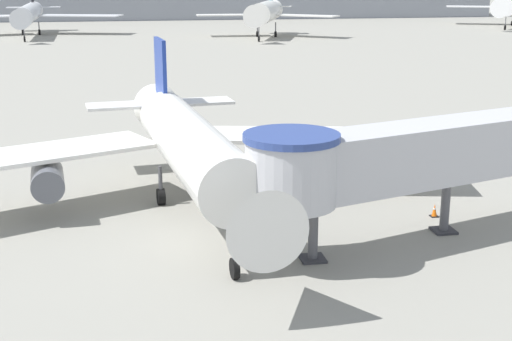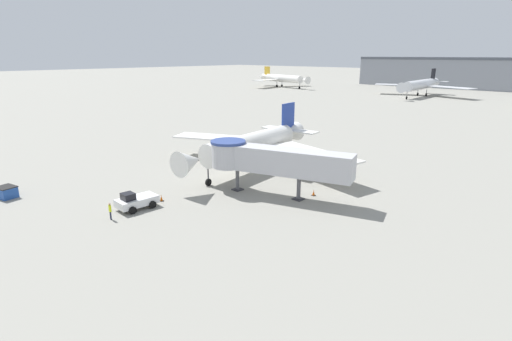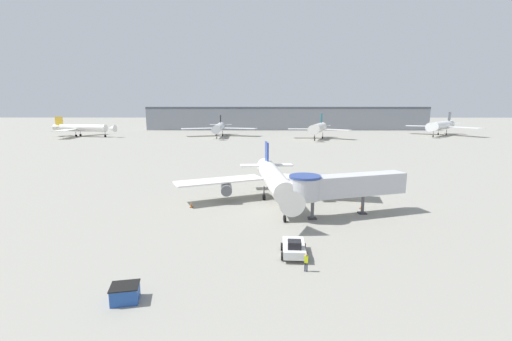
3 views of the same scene
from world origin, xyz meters
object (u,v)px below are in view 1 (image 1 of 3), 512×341
main_airplane (189,145)px  jet_bridge (387,158)px  background_jet_teal_tail (265,12)px  traffic_cone_starboard_wing (434,211)px  background_jet_black_tail (29,14)px

main_airplane → jet_bridge: size_ratio=1.88×
background_jet_teal_tail → main_airplane: bearing=-84.3°
traffic_cone_starboard_wing → background_jet_black_tail: bearing=106.2°
traffic_cone_starboard_wing → background_jet_teal_tail: bearing=83.8°
background_jet_black_tail → jet_bridge: bearing=-78.5°
background_jet_black_tail → background_jet_teal_tail: background_jet_teal_tail is taller
traffic_cone_starboard_wing → background_jet_black_tail: (-34.51, 119.01, 4.08)m
traffic_cone_starboard_wing → background_jet_teal_tail: 107.54m
jet_bridge → background_jet_teal_tail: background_jet_teal_tail is taller
main_airplane → traffic_cone_starboard_wing: size_ratio=44.74×
main_airplane → jet_bridge: (8.43, -6.70, 0.62)m
jet_bridge → background_jet_black_tail: size_ratio=0.43×
traffic_cone_starboard_wing → background_jet_teal_tail: size_ratio=0.03×
traffic_cone_starboard_wing → jet_bridge: bearing=-140.3°
jet_bridge → traffic_cone_starboard_wing: bearing=21.9°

